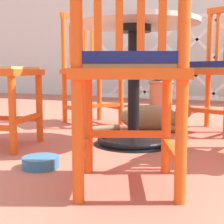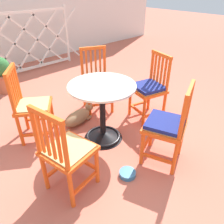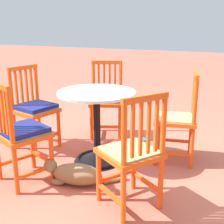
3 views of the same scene
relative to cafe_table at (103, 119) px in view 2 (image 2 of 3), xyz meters
name	(u,v)px [view 2 (image 2 of 3)]	position (x,y,z in m)	size (l,w,h in m)	color
ground_plane	(108,141)	(0.00, -0.09, -0.28)	(24.00, 24.00, 0.00)	#BC604C
lattice_fence_panel	(2,46)	(-0.05, 2.86, 0.33)	(3.56, 0.06, 1.24)	silver
cafe_table	(103,119)	(0.00, 0.00, 0.00)	(0.76, 0.76, 0.73)	black
orange_chair_by_planter	(149,89)	(0.79, -0.06, 0.16)	(0.49, 0.49, 0.91)	#EA5619
orange_chair_tucked_in	(97,81)	(0.43, 0.62, 0.16)	(0.53, 0.53, 0.91)	#EA5619
orange_chair_facing_out	(31,106)	(-0.58, 0.61, 0.15)	(0.56, 0.56, 0.91)	#EA5619
orange_chair_at_corner	(66,152)	(-0.73, -0.35, 0.15)	(0.47, 0.47, 0.91)	#EA5619
orange_chair_near_fence	(167,126)	(0.23, -0.74, 0.16)	(0.52, 0.52, 0.91)	#EA5619
tabby_cat	(79,116)	(0.00, 0.49, -0.19)	(0.69, 0.38, 0.23)	#8E704C
terracotta_planter	(2,74)	(-0.37, 2.19, 0.04)	(0.32, 0.32, 0.62)	#B25B3D
pet_water_bowl	(127,174)	(-0.23, -0.64, -0.26)	(0.17, 0.17, 0.05)	teal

